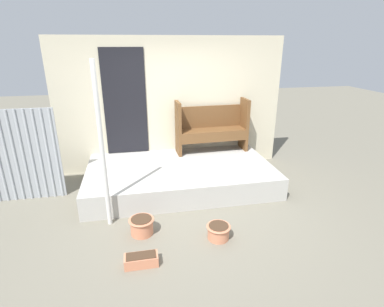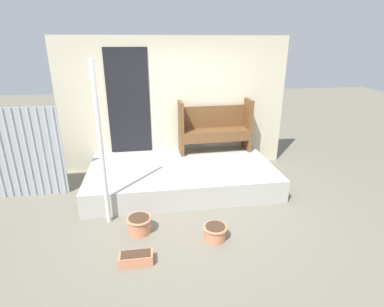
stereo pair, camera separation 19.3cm
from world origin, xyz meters
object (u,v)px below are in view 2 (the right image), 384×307
at_px(bench, 215,126).
at_px(planter_box_rect, 136,258).
at_px(flower_pot_left, 139,224).
at_px(support_post, 101,148).
at_px(flower_pot_middle, 215,232).

height_order(bench, planter_box_rect, bench).
height_order(flower_pot_left, planter_box_rect, flower_pot_left).
relative_size(flower_pot_left, planter_box_rect, 0.88).
height_order(support_post, flower_pot_middle, support_post).
relative_size(support_post, bench, 1.60).
relative_size(bench, flower_pot_middle, 4.37).
distance_m(support_post, flower_pot_middle, 1.90).
distance_m(flower_pot_left, flower_pot_middle, 1.05).
bearing_deg(flower_pot_middle, planter_box_rect, -162.74).
bearing_deg(bench, planter_box_rect, -121.87).
xyz_separation_m(bench, flower_pot_left, (-1.51, -2.04, -0.79)).
relative_size(bench, flower_pot_left, 4.10).
xyz_separation_m(flower_pot_left, flower_pot_middle, (1.00, -0.31, -0.02)).
bearing_deg(flower_pot_left, planter_box_rect, -93.11).
height_order(support_post, planter_box_rect, support_post).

